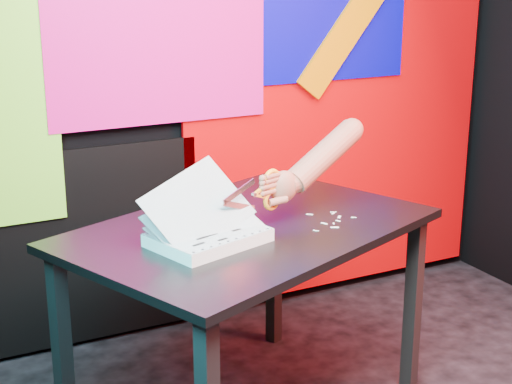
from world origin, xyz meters
TOP-DOWN VIEW (x-y plane):
  - room at (0.00, 0.00)m, footprint 3.01×3.01m
  - backdrop at (0.06, 1.46)m, footprint 2.88×0.05m
  - work_table at (-0.26, 0.63)m, footprint 1.41×1.18m
  - printout_stack at (-0.45, 0.53)m, footprint 0.42×0.34m
  - scissors at (-0.20, 0.59)m, footprint 0.25×0.08m
  - hand_forearm at (0.03, 0.66)m, footprint 0.47×0.18m
  - paper_clippings at (0.02, 0.55)m, footprint 0.21×0.18m

SIDE VIEW (x-z plane):
  - work_table at x=-0.26m, z-range 0.28..1.03m
  - paper_clippings at x=0.02m, z-range 0.75..0.75m
  - printout_stack at x=-0.45m, z-range 0.65..0.91m
  - scissors at x=-0.20m, z-range 0.80..0.95m
  - hand_forearm at x=0.03m, z-range 0.82..1.06m
  - backdrop at x=0.06m, z-range -0.08..2.00m
  - room at x=0.00m, z-range 0.00..2.71m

